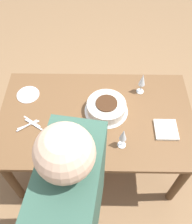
# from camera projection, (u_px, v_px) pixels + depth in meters

# --- Properties ---
(ground_plane) EXTENTS (12.00, 12.00, 0.00)m
(ground_plane) POSITION_uv_depth(u_px,v_px,m) (96.00, 158.00, 2.53)
(ground_plane) COLOR #8E6B47
(dining_table) EXTENTS (1.51, 0.90, 0.74)m
(dining_table) POSITION_uv_depth(u_px,v_px,m) (96.00, 124.00, 2.02)
(dining_table) COLOR brown
(dining_table) RESTS_ON ground_plane
(cake_center_white) EXTENTS (0.34, 0.34, 0.10)m
(cake_center_white) POSITION_uv_depth(u_px,v_px,m) (106.00, 107.00, 1.92)
(cake_center_white) COLOR white
(cake_center_white) RESTS_ON dining_table
(cake_front_chocolate) EXTENTS (0.26, 0.26, 0.09)m
(cake_front_chocolate) POSITION_uv_depth(u_px,v_px,m) (73.00, 140.00, 1.76)
(cake_front_chocolate) COLOR white
(cake_front_chocolate) RESTS_ON dining_table
(wine_glass_near) EXTENTS (0.06, 0.06, 0.20)m
(wine_glass_near) POSITION_uv_depth(u_px,v_px,m) (142.00, 80.00, 1.97)
(wine_glass_near) COLOR silver
(wine_glass_near) RESTS_ON dining_table
(wine_glass_far) EXTENTS (0.06, 0.06, 0.19)m
(wine_glass_far) POSITION_uv_depth(u_px,v_px,m) (123.00, 135.00, 1.67)
(wine_glass_far) COLOR silver
(wine_glass_far) RESTS_ON dining_table
(dessert_plate_left) EXTENTS (0.18, 0.18, 0.01)m
(dessert_plate_left) POSITION_uv_depth(u_px,v_px,m) (28.00, 95.00, 2.05)
(dessert_plate_left) COLOR silver
(dessert_plate_left) RESTS_ON dining_table
(fork_pile) EXTENTS (0.19, 0.15, 0.01)m
(fork_pile) POSITION_uv_depth(u_px,v_px,m) (30.00, 124.00, 1.88)
(fork_pile) COLOR silver
(fork_pile) RESTS_ON dining_table
(napkin_stack) EXTENTS (0.17, 0.18, 0.02)m
(napkin_stack) POSITION_uv_depth(u_px,v_px,m) (166.00, 130.00, 1.84)
(napkin_stack) COLOR silver
(napkin_stack) RESTS_ON dining_table
(person_cutting) EXTENTS (0.27, 0.43, 1.73)m
(person_cutting) POSITION_uv_depth(u_px,v_px,m) (77.00, 208.00, 1.22)
(person_cutting) COLOR #2D334C
(person_cutting) RESTS_ON ground_plane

